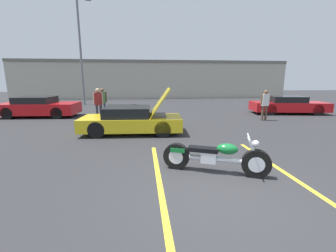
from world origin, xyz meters
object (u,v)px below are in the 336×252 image
object	(u,v)px
spectator_by_show_car	(103,100)
show_car_hood_open	(132,120)
parked_car_right_row	(288,105)
light_pole	(81,48)
parked_car_left_row	(39,107)
spectator_midground	(265,103)
spectator_near_motorcycle	(98,101)
motorcycle	(214,157)

from	to	relation	value
spectator_by_show_car	show_car_hood_open	bearing A→B (deg)	-66.37
show_car_hood_open	parked_car_right_row	world-z (taller)	show_car_hood_open
light_pole	show_car_hood_open	size ratio (longest dim) A/B	2.10
parked_car_right_row	parked_car_left_row	xyz separation A→B (m)	(-15.77, 0.52, 0.03)
light_pole	spectator_midground	size ratio (longest dim) A/B	5.30
spectator_by_show_car	parked_car_right_row	bearing A→B (deg)	0.24
light_pole	spectator_near_motorcycle	xyz separation A→B (m)	(2.73, -8.31, -3.76)
parked_car_left_row	spectator_near_motorcycle	xyz separation A→B (m)	(3.85, -1.75, 0.47)
light_pole	motorcycle	world-z (taller)	light_pole
parked_car_right_row	spectator_near_motorcycle	bearing A→B (deg)	-165.03
parked_car_left_row	spectator_near_motorcycle	distance (m)	4.26
parked_car_left_row	spectator_midground	xyz separation A→B (m)	(12.89, -2.73, 0.40)
spectator_midground	light_pole	bearing A→B (deg)	141.73
parked_car_right_row	spectator_midground	bearing A→B (deg)	-133.52
motorcycle	spectator_midground	bearing A→B (deg)	75.48
light_pole	motorcycle	size ratio (longest dim) A/B	3.65
spectator_near_motorcycle	light_pole	bearing A→B (deg)	108.18
light_pole	spectator_midground	bearing A→B (deg)	-38.27
spectator_near_motorcycle	spectator_by_show_car	bearing A→B (deg)	88.67
light_pole	parked_car_left_row	world-z (taller)	light_pole
parked_car_left_row	motorcycle	bearing A→B (deg)	-45.64
light_pole	spectator_midground	world-z (taller)	light_pole
motorcycle	parked_car_right_row	world-z (taller)	parked_car_right_row
show_car_hood_open	parked_car_left_row	world-z (taller)	show_car_hood_open
parked_car_left_row	spectator_near_motorcycle	bearing A→B (deg)	-20.56
motorcycle	spectator_near_motorcycle	bearing A→B (deg)	140.88
spectator_near_motorcycle	spectator_by_show_car	world-z (taller)	spectator_near_motorcycle
motorcycle	spectator_by_show_car	distance (m)	9.65
parked_car_left_row	spectator_near_motorcycle	size ratio (longest dim) A/B	2.58
spectator_near_motorcycle	spectator_midground	size ratio (longest dim) A/B	1.06
motorcycle	parked_car_left_row	size ratio (longest dim) A/B	0.53
spectator_midground	parked_car_left_row	bearing A→B (deg)	168.06
parked_car_right_row	spectator_by_show_car	world-z (taller)	spectator_by_show_car
show_car_hood_open	spectator_midground	world-z (taller)	show_car_hood_open
parked_car_left_row	spectator_midground	size ratio (longest dim) A/B	2.73
show_car_hood_open	spectator_midground	distance (m)	7.45
light_pole	parked_car_left_row	xyz separation A→B (m)	(-1.12, -6.56, -4.22)
show_car_hood_open	spectator_midground	size ratio (longest dim) A/B	2.53
show_car_hood_open	parked_car_left_row	distance (m)	7.61
motorcycle	show_car_hood_open	world-z (taller)	show_car_hood_open
spectator_midground	spectator_near_motorcycle	bearing A→B (deg)	173.85
spectator_by_show_car	light_pole	bearing A→B (deg)	111.13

